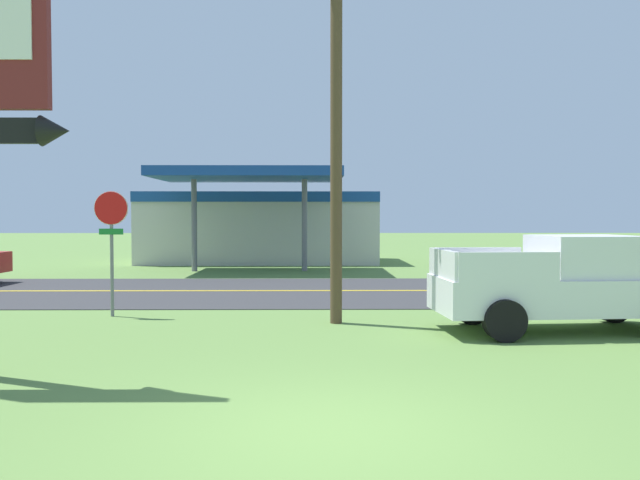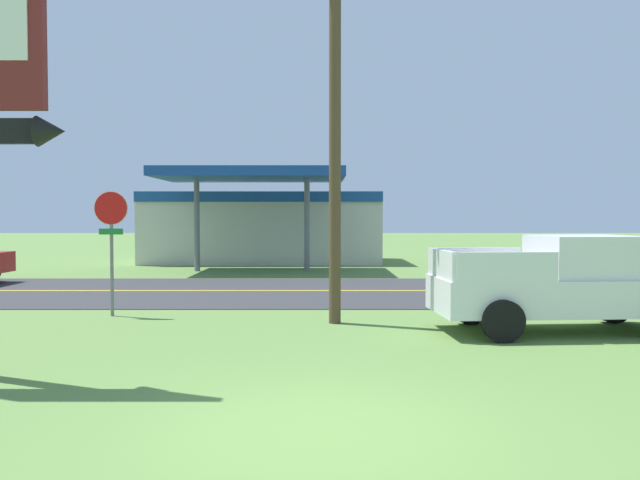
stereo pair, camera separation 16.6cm
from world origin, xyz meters
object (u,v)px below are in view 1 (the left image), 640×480
stop_sign (111,230)px  utility_pole (336,106)px  pickup_white_parked_on_lawn (567,284)px  gas_station (260,225)px

stop_sign → utility_pole: 5.99m
stop_sign → utility_pole: bearing=-10.7°
utility_pole → pickup_white_parked_on_lawn: utility_pole is taller
stop_sign → gas_station: bearing=83.9°
gas_station → pickup_white_parked_on_lawn: gas_station is taller
stop_sign → utility_pole: utility_pole is taller
gas_station → utility_pole: bearing=-80.3°
utility_pole → pickup_white_parked_on_lawn: 6.12m
utility_pole → gas_station: utility_pole is taller
utility_pole → gas_station: 19.68m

